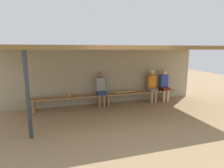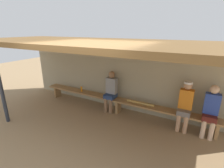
{
  "view_description": "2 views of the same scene",
  "coord_description": "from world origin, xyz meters",
  "px_view_note": "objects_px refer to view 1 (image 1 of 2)",
  "views": [
    {
      "loc": [
        -1.88,
        -5.31,
        2.23
      ],
      "look_at": [
        0.12,
        1.35,
        0.9
      ],
      "focal_mm": 29.58,
      "sensor_mm": 36.0,
      "label": 1
    },
    {
      "loc": [
        2.22,
        -2.83,
        2.59
      ],
      "look_at": [
        -0.03,
        1.19,
        1.07
      ],
      "focal_mm": 26.64,
      "sensor_mm": 36.0,
      "label": 2
    }
  ],
  "objects_px": {
    "player_middle": "(152,84)",
    "baseball_bat": "(125,92)",
    "player_in_blue": "(101,88)",
    "support_post": "(28,96)",
    "player_rightmost": "(164,84)",
    "bench": "(108,96)",
    "water_bottle_orange": "(69,94)"
  },
  "relations": [
    {
      "from": "player_in_blue",
      "to": "baseball_bat",
      "type": "bearing_deg",
      "value": -0.17
    },
    {
      "from": "support_post",
      "to": "baseball_bat",
      "type": "xyz_separation_m",
      "value": [
        3.33,
        2.1,
        -0.61
      ]
    },
    {
      "from": "water_bottle_orange",
      "to": "baseball_bat",
      "type": "xyz_separation_m",
      "value": [
        2.22,
        0.01,
        -0.07
      ]
    },
    {
      "from": "player_in_blue",
      "to": "player_rightmost",
      "type": "relative_size",
      "value": 1.0
    },
    {
      "from": "player_in_blue",
      "to": "water_bottle_orange",
      "type": "height_order",
      "value": "player_in_blue"
    },
    {
      "from": "player_in_blue",
      "to": "player_rightmost",
      "type": "height_order",
      "value": "same"
    },
    {
      "from": "support_post",
      "to": "player_rightmost",
      "type": "height_order",
      "value": "support_post"
    },
    {
      "from": "player_middle",
      "to": "baseball_bat",
      "type": "distance_m",
      "value": 1.25
    },
    {
      "from": "player_in_blue",
      "to": "player_rightmost",
      "type": "xyz_separation_m",
      "value": [
        2.82,
        0.0,
        0.0
      ]
    },
    {
      "from": "bench",
      "to": "baseball_bat",
      "type": "height_order",
      "value": "baseball_bat"
    },
    {
      "from": "player_in_blue",
      "to": "baseball_bat",
      "type": "height_order",
      "value": "player_in_blue"
    },
    {
      "from": "player_in_blue",
      "to": "water_bottle_orange",
      "type": "relative_size",
      "value": 6.08
    },
    {
      "from": "support_post",
      "to": "player_rightmost",
      "type": "bearing_deg",
      "value": 22.27
    },
    {
      "from": "baseball_bat",
      "to": "player_middle",
      "type": "bearing_deg",
      "value": -0.02
    },
    {
      "from": "support_post",
      "to": "player_in_blue",
      "type": "xyz_separation_m",
      "value": [
        2.32,
        2.1,
        -0.37
      ]
    },
    {
      "from": "bench",
      "to": "player_in_blue",
      "type": "bearing_deg",
      "value": 179.37
    },
    {
      "from": "bench",
      "to": "baseball_bat",
      "type": "xyz_separation_m",
      "value": [
        0.73,
        -0.0,
        0.11
      ]
    },
    {
      "from": "player_in_blue",
      "to": "baseball_bat",
      "type": "xyz_separation_m",
      "value": [
        1.01,
        -0.0,
        -0.24
      ]
    },
    {
      "from": "player_rightmost",
      "to": "water_bottle_orange",
      "type": "height_order",
      "value": "player_rightmost"
    },
    {
      "from": "bench",
      "to": "player_rightmost",
      "type": "distance_m",
      "value": 2.56
    },
    {
      "from": "player_rightmost",
      "to": "water_bottle_orange",
      "type": "distance_m",
      "value": 4.03
    },
    {
      "from": "player_middle",
      "to": "water_bottle_orange",
      "type": "distance_m",
      "value": 3.45
    },
    {
      "from": "player_rightmost",
      "to": "player_middle",
      "type": "xyz_separation_m",
      "value": [
        -0.59,
        0.0,
        0.02
      ]
    },
    {
      "from": "support_post",
      "to": "player_in_blue",
      "type": "distance_m",
      "value": 3.15
    },
    {
      "from": "player_rightmost",
      "to": "player_middle",
      "type": "height_order",
      "value": "player_middle"
    },
    {
      "from": "player_in_blue",
      "to": "water_bottle_orange",
      "type": "bearing_deg",
      "value": -179.15
    },
    {
      "from": "player_rightmost",
      "to": "player_in_blue",
      "type": "bearing_deg",
      "value": 180.0
    },
    {
      "from": "bench",
      "to": "water_bottle_orange",
      "type": "bearing_deg",
      "value": -179.43
    },
    {
      "from": "baseball_bat",
      "to": "bench",
      "type": "bearing_deg",
      "value": 179.81
    },
    {
      "from": "player_in_blue",
      "to": "player_middle",
      "type": "height_order",
      "value": "player_middle"
    },
    {
      "from": "player_middle",
      "to": "support_post",
      "type": "bearing_deg",
      "value": -155.19
    },
    {
      "from": "player_in_blue",
      "to": "player_middle",
      "type": "bearing_deg",
      "value": 0.01
    }
  ]
}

